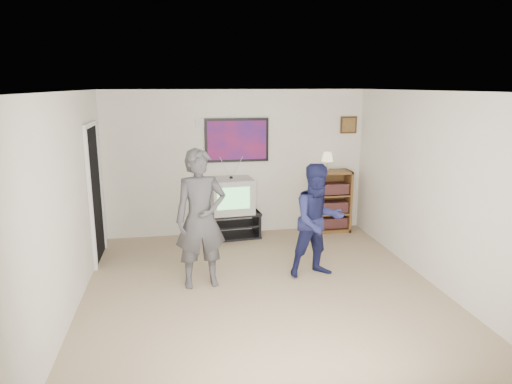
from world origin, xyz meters
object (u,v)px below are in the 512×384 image
object	(u,v)px
media_stand	(233,225)
bookshelf	(331,201)
crt_television	(231,195)
person_tall	(201,219)
person_short	(318,221)

from	to	relation	value
media_stand	bookshelf	bearing A→B (deg)	-3.78
crt_television	bookshelf	bearing A→B (deg)	-3.00
person_tall	person_short	size ratio (longest dim) A/B	1.15
media_stand	bookshelf	size ratio (longest dim) A/B	0.86
person_short	media_stand	bearing A→B (deg)	109.22
person_tall	bookshelf	bearing A→B (deg)	32.46
media_stand	bookshelf	distance (m)	1.80
crt_television	media_stand	bearing A→B (deg)	-4.60
media_stand	person_tall	world-z (taller)	person_tall
crt_television	person_tall	distance (m)	1.96
crt_television	bookshelf	distance (m)	1.80
crt_television	person_tall	size ratio (longest dim) A/B	0.39
crt_television	person_short	size ratio (longest dim) A/B	0.45
crt_television	person_short	xyz separation A→B (m)	(0.96, -1.81, 0.04)
crt_television	person_short	bearing A→B (deg)	-66.70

